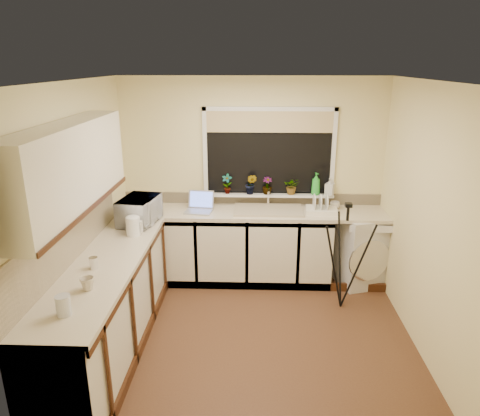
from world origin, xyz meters
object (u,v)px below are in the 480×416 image
(plant_b, at_px, (251,184))
(cup_left, at_px, (87,284))
(plant_d, at_px, (292,186))
(glass_jug, at_px, (63,305))
(plant_c, at_px, (267,186))
(laptop, at_px, (200,206))
(soap_bottle_green, at_px, (316,184))
(plant_a, at_px, (227,184))
(cup_back, at_px, (335,205))
(dish_rack, at_px, (321,210))
(microwave, at_px, (139,210))
(steel_jar, at_px, (94,263))
(washing_machine, at_px, (363,248))
(kettle, at_px, (133,226))
(soap_bottle_clear, at_px, (330,187))
(tripod, at_px, (344,257))

(plant_b, bearing_deg, cup_left, -119.86)
(cup_left, bearing_deg, plant_d, 51.39)
(glass_jug, bearing_deg, plant_c, 59.93)
(laptop, height_order, plant_d, plant_d)
(soap_bottle_green, distance_m, cup_left, 3.00)
(plant_a, distance_m, cup_back, 1.34)
(laptop, distance_m, cup_back, 1.63)
(dish_rack, bearing_deg, microwave, -163.16)
(plant_b, bearing_deg, laptop, -160.87)
(steel_jar, relative_size, microwave, 0.20)
(microwave, bearing_deg, plant_d, -59.87)
(glass_jug, bearing_deg, cup_back, 46.82)
(washing_machine, xyz_separation_m, plant_c, (-1.18, 0.21, 0.72))
(laptop, distance_m, plant_a, 0.44)
(kettle, xyz_separation_m, dish_rack, (2.04, 0.79, -0.07))
(soap_bottle_clear, distance_m, cup_left, 3.11)
(microwave, bearing_deg, cup_back, -66.98)
(washing_machine, xyz_separation_m, cup_back, (-0.36, 0.11, 0.51))
(tripod, xyz_separation_m, plant_b, (-1.02, 0.84, 0.57))
(washing_machine, height_order, microwave, microwave)
(steel_jar, distance_m, soap_bottle_green, 2.80)
(tripod, height_order, plant_a, plant_a)
(tripod, bearing_deg, plant_a, 170.29)
(plant_d, height_order, cup_left, plant_d)
(cup_left, bearing_deg, microwave, 88.90)
(laptop, bearing_deg, plant_a, 43.03)
(washing_machine, bearing_deg, cup_back, 146.59)
(laptop, bearing_deg, kettle, -118.60)
(dish_rack, height_order, glass_jug, glass_jug)
(steel_jar, height_order, soap_bottle_green, soap_bottle_green)
(washing_machine, relative_size, soap_bottle_clear, 4.03)
(dish_rack, relative_size, plant_c, 1.73)
(microwave, distance_m, plant_a, 1.15)
(tripod, distance_m, cup_back, 0.82)
(laptop, xyz_separation_m, plant_c, (0.81, 0.23, 0.20))
(plant_b, bearing_deg, steel_jar, -126.48)
(plant_c, distance_m, cup_back, 0.85)
(plant_a, height_order, plant_c, plant_a)
(dish_rack, xyz_separation_m, plant_c, (-0.64, 0.25, 0.23))
(microwave, bearing_deg, washing_machine, -71.13)
(dish_rack, distance_m, plant_d, 0.48)
(tripod, xyz_separation_m, cup_back, (-0.00, 0.75, 0.34))
(cup_left, bearing_deg, plant_a, 66.47)
(kettle, xyz_separation_m, plant_d, (1.70, 1.04, 0.16))
(washing_machine, distance_m, dish_rack, 0.73)
(plant_d, bearing_deg, tripod, -58.61)
(laptop, xyz_separation_m, plant_b, (0.61, 0.21, 0.22))
(laptop, bearing_deg, dish_rack, 6.32)
(kettle, xyz_separation_m, steel_jar, (-0.14, -0.78, -0.04))
(plant_b, bearing_deg, microwave, -151.79)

